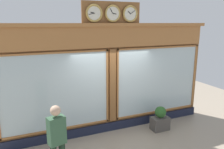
# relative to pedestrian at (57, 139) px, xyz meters

# --- Properties ---
(shop_facade) EXTENTS (6.75, 0.42, 3.95)m
(shop_facade) POSITION_rel_pedestrian_xyz_m (-1.95, -1.72, 0.77)
(shop_facade) COLOR brown
(shop_facade) RESTS_ON ground_plane
(pedestrian) EXTENTS (0.41, 0.31, 1.69)m
(pedestrian) POSITION_rel_pedestrian_xyz_m (0.00, 0.00, 0.00)
(pedestrian) COLOR #1C2F21
(pedestrian) RESTS_ON ground_plane
(planter_box) EXTENTS (0.56, 0.36, 0.42)m
(planter_box) POSITION_rel_pedestrian_xyz_m (-3.38, -1.02, -0.72)
(planter_box) COLOR #4C4742
(planter_box) RESTS_ON ground_plane
(planter_shrub) EXTENTS (0.36, 0.36, 0.36)m
(planter_shrub) POSITION_rel_pedestrian_xyz_m (-3.38, -1.02, -0.33)
(planter_shrub) COLOR #285623
(planter_shrub) RESTS_ON planter_box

